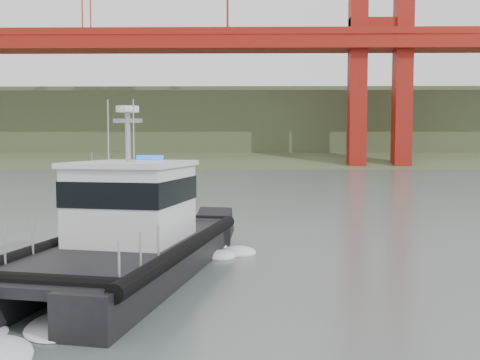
# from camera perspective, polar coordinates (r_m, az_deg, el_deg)

# --- Properties ---
(ground) EXTENTS (400.00, 400.00, 0.00)m
(ground) POSITION_cam_1_polar(r_m,az_deg,el_deg) (21.39, 4.83, -7.94)
(ground) COLOR #475450
(ground) RESTS_ON ground
(headlands) EXTENTS (500.00, 105.36, 27.12)m
(headlands) POSITION_cam_1_polar(r_m,az_deg,el_deg) (146.42, 1.37, 4.89)
(headlands) COLOR #37492A
(headlands) RESTS_ON ground
(patrol_boat) EXTENTS (6.53, 12.57, 5.81)m
(patrol_boat) POSITION_cam_1_polar(r_m,az_deg,el_deg) (18.23, -11.79, -5.42)
(patrol_boat) COLOR black
(patrol_boat) RESTS_ON ground
(motorboat) EXTENTS (3.22, 6.69, 3.53)m
(motorboat) POSITION_cam_1_polar(r_m,az_deg,el_deg) (65.24, -15.43, 0.64)
(motorboat) COLOR silver
(motorboat) RESTS_ON ground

